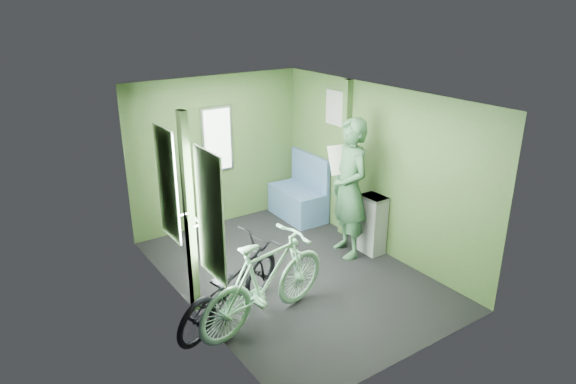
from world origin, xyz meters
The scene contains 6 objects.
room centered at (-0.04, 0.04, 1.44)m, with size 4.00×4.02×2.31m.
bicycle_black centered at (-1.12, -0.45, 0.00)m, with size 0.59×1.69×0.89m, color black.
bicycle_mint centered at (-0.84, -0.72, 0.00)m, with size 0.50×1.76×1.06m, color #88C5A0.
passenger centered at (0.95, 0.04, 0.96)m, with size 0.61×0.82×1.92m.
waste_box centered at (1.26, -0.12, 0.42)m, with size 0.25×0.34×0.84m, color gray.
bench_seat centered at (1.15, 1.45, 0.30)m, with size 0.57×0.99×1.03m.
Camera 1 is at (-3.35, -4.77, 3.36)m, focal length 32.00 mm.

